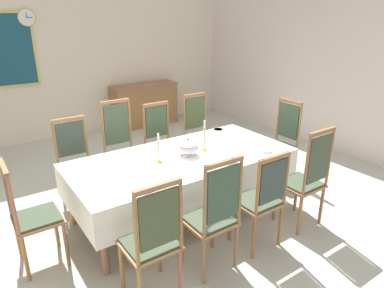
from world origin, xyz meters
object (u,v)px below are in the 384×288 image
chair_head_west (29,213)px  bowl_near_right (144,187)px  mounted_clock (27,17)px  chair_north_a (76,160)px  chair_south_a (153,239)px  spoon_secondary (131,191)px  chair_south_c (261,198)px  chair_south_b (214,214)px  dining_table (183,162)px  chair_south_d (306,178)px  bowl_near_left (266,150)px  sideboard (145,105)px  chair_north_d (199,131)px  bowl_far_left (230,161)px  candlestick_west (159,151)px  chair_north_c (161,140)px  candlestick_east (204,138)px  bowl_far_right (218,130)px  spoon_primary (270,149)px  chair_north_b (122,146)px  soup_tureen (188,147)px  chair_head_east (281,140)px

chair_head_west → bowl_near_right: chair_head_west is taller
chair_head_west → mounted_clock: bearing=166.1°
bowl_near_right → chair_north_a: bearing=98.1°
chair_south_a → spoon_secondary: 0.60m
chair_south_c → chair_south_b: bearing=-179.4°
dining_table → chair_south_d: (0.97, -1.02, -0.07)m
dining_table → bowl_near_left: 1.01m
sideboard → chair_south_c: bearing=77.4°
bowl_near_left → bowl_near_right: 1.65m
sideboard → mounted_clock: mounted_clock is taller
chair_south_b → chair_north_d: 2.41m
chair_north_a → chair_north_d: chair_north_d is taller
chair_north_d → chair_south_c: bearing=71.2°
bowl_far_left → sideboard: 4.07m
chair_south_d → candlestick_west: chair_south_d is taller
bowl_near_left → sideboard: bearing=84.4°
bowl_far_left → sideboard: size_ratio=0.11×
chair_north_c → candlestick_east: size_ratio=2.93×
dining_table → chair_south_b: 1.07m
bowl_far_right → candlestick_east: bearing=-141.2°
spoon_primary → mounted_clock: mounted_clock is taller
chair_south_a → bowl_far_left: bearing=23.3°
chair_south_b → chair_north_c: chair_south_b is taller
dining_table → spoon_primary: bearing=-22.7°
bowl_far_right → spoon_secondary: bearing=-152.4°
chair_north_d → spoon_primary: chair_north_d is taller
candlestick_east → sideboard: size_ratio=0.26×
chair_north_b → chair_head_west: bearing=36.6°
chair_south_c → chair_north_d: chair_north_d is taller
bowl_near_right → mounted_clock: size_ratio=0.64×
chair_head_west → chair_north_a: bearing=143.6°
bowl_near_left → mounted_clock: 4.74m
chair_north_d → spoon_primary: (0.04, -1.44, 0.15)m
chair_south_b → chair_north_b: bearing=90.0°
dining_table → chair_north_c: chair_north_c is taller
candlestick_east → mounted_clock: size_ratio=1.29×
bowl_far_left → soup_tureen: bearing=119.0°
chair_north_c → bowl_near_right: 1.81m
chair_head_east → bowl_far_left: size_ratio=7.43×
chair_north_c → bowl_near_right: chair_north_c is taller
chair_north_c → bowl_far_left: size_ratio=7.11×
bowl_far_right → sideboard: size_ratio=0.11×
chair_north_a → chair_south_b: chair_south_b is taller
chair_south_a → candlestick_east: chair_south_a is taller
bowl_far_right → spoon_primary: (0.09, -0.91, -0.01)m
chair_south_c → spoon_primary: bearing=38.8°
bowl_near_right → chair_south_d: bearing=-17.7°
chair_north_a → bowl_far_right: bearing=164.5°
chair_south_a → spoon_secondary: bearing=80.9°
chair_north_d → sideboard: size_ratio=0.81×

